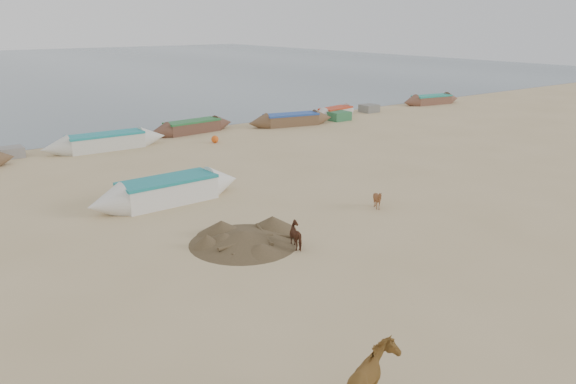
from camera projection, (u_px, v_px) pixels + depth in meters
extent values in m
plane|color=tan|center=(362.00, 251.00, 17.99)|extent=(140.00, 140.00, 0.00)
imported|color=brown|center=(378.00, 200.00, 21.92)|extent=(0.85, 0.80, 0.76)
imported|color=#502B1A|center=(299.00, 235.00, 18.21)|extent=(0.83, 0.93, 0.82)
cone|color=brown|center=(244.00, 237.00, 18.59)|extent=(4.44, 4.44, 0.43)
sphere|color=#DD5414|center=(215.00, 139.00, 33.78)|extent=(0.44, 0.44, 0.44)
cube|color=gray|center=(11.00, 152.00, 30.19)|extent=(1.20, 1.10, 0.56)
cube|color=#316D44|center=(339.00, 116.00, 41.33)|extent=(1.50, 1.20, 0.64)
cube|color=slate|center=(369.00, 108.00, 45.01)|extent=(1.30, 1.20, 0.60)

